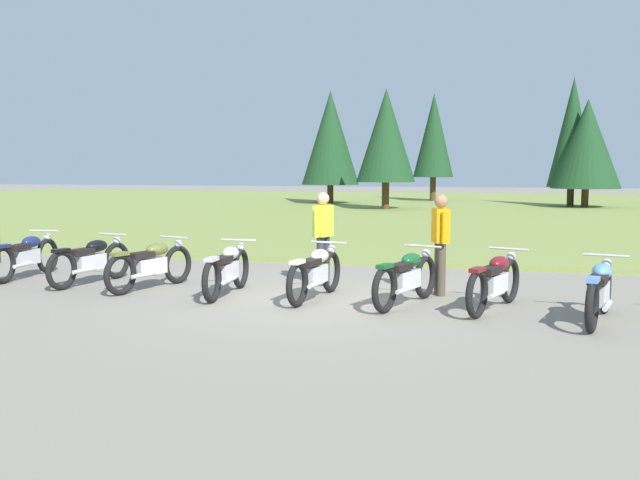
{
  "coord_description": "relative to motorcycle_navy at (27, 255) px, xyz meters",
  "views": [
    {
      "loc": [
        2.99,
        -10.74,
        2.09
      ],
      "look_at": [
        0.0,
        0.6,
        0.9
      ],
      "focal_mm": 39.51,
      "sensor_mm": 36.0,
      "label": 1
    }
  ],
  "objects": [
    {
      "name": "motorcycle_silver",
      "position": [
        4.42,
        -0.73,
        0.0
      ],
      "size": [
        0.62,
        2.1,
        0.88
      ],
      "color": "black",
      "rests_on": "ground"
    },
    {
      "name": "motorcycle_olive",
      "position": [
        2.91,
        -0.53,
        0.0
      ],
      "size": [
        0.79,
        2.05,
        0.88
      ],
      "color": "black",
      "rests_on": "ground"
    },
    {
      "name": "motorcycle_british_green",
      "position": [
        7.42,
        -0.85,
        0.0
      ],
      "size": [
        0.86,
        2.03,
        0.88
      ],
      "color": "black",
      "rests_on": "ground"
    },
    {
      "name": "ground_plane",
      "position": [
        5.86,
        -0.76,
        -0.44
      ],
      "size": [
        140.0,
        140.0,
        0.0
      ],
      "primitive_type": "plane",
      "color": "gray"
    },
    {
      "name": "motorcycle_navy",
      "position": [
        0.0,
        0.0,
        0.0
      ],
      "size": [
        0.62,
        2.1,
        0.88
      ],
      "color": "black",
      "rests_on": "ground"
    },
    {
      "name": "motorcycle_sky_blue",
      "position": [
        10.12,
        -1.4,
        0.0
      ],
      "size": [
        0.74,
        2.06,
        0.88
      ],
      "color": "black",
      "rests_on": "ground"
    },
    {
      "name": "grass_moorland",
      "position": [
        5.86,
        25.35,
        -0.39
      ],
      "size": [
        80.0,
        44.0,
        0.1
      ],
      "primitive_type": "cube",
      "color": "olive",
      "rests_on": "ground"
    },
    {
      "name": "motorcycle_black",
      "position": [
        1.6,
        -0.32,
        0.0
      ],
      "size": [
        0.64,
        2.09,
        0.88
      ],
      "color": "black",
      "rests_on": "ground"
    },
    {
      "name": "motorcycle_maroon",
      "position": [
        8.73,
        -0.89,
        0.0
      ],
      "size": [
        0.88,
        2.02,
        0.88
      ],
      "color": "black",
      "rests_on": "ground"
    },
    {
      "name": "motorcycle_cream",
      "position": [
        5.93,
        -0.71,
        0.0
      ],
      "size": [
        0.62,
        2.1,
        0.88
      ],
      "color": "black",
      "rests_on": "ground"
    },
    {
      "name": "rider_checking_bike",
      "position": [
        5.7,
        0.66,
        0.51
      ],
      "size": [
        0.32,
        0.53,
        1.67
      ],
      "color": "#2D2D38",
      "rests_on": "ground"
    },
    {
      "name": "rider_in_hivis_vest",
      "position": [
        7.83,
        0.16,
        0.51
      ],
      "size": [
        0.33,
        0.52,
        1.67
      ],
      "color": "#4C4233",
      "rests_on": "ground"
    }
  ]
}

